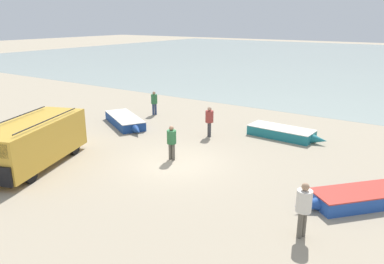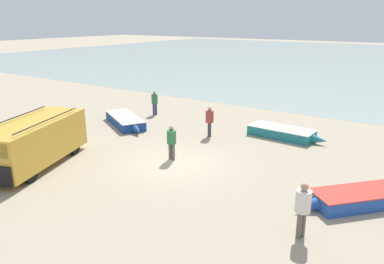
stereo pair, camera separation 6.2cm
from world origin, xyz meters
name	(u,v)px [view 2 (the right image)]	position (x,y,z in m)	size (l,w,h in m)	color
ground_plane	(174,163)	(0.00, 0.00, 0.00)	(200.00, 200.00, 0.00)	tan
sea_water	(374,60)	(0.00, 52.00, 0.00)	(120.00, 80.00, 0.01)	#99A89E
parked_van	(33,141)	(-4.94, -3.66, 1.13)	(3.87, 5.84, 2.16)	gold
fishing_rowboat_0	(363,197)	(7.80, 0.61, 0.26)	(3.86, 4.15, 0.52)	#234CA3
fishing_rowboat_1	(283,133)	(2.67, 6.41, 0.27)	(4.32, 1.59, 0.54)	#1E757F
fishing_rowboat_2	(126,121)	(-6.20, 3.36, 0.27)	(4.57, 3.13, 0.55)	navy
fisherman_0	(155,101)	(-6.40, 6.39, 0.96)	(0.42, 0.42, 1.60)	navy
fisherman_1	(303,205)	(6.67, -2.66, 1.04)	(0.46, 0.46, 1.75)	#5B564C
fisherman_2	(210,119)	(-0.79, 4.30, 1.00)	(0.44, 0.44, 1.68)	#38383D
fisherman_3	(172,140)	(-0.37, 0.30, 0.97)	(0.43, 0.43, 1.62)	#5B564C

